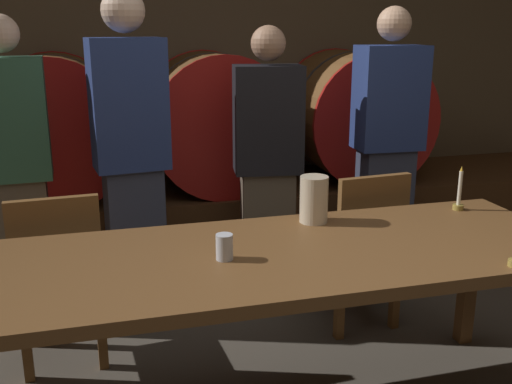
{
  "coord_description": "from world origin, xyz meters",
  "views": [
    {
      "loc": [
        -0.77,
        -1.73,
        1.61
      ],
      "look_at": [
        -0.06,
        0.93,
        0.83
      ],
      "focal_mm": 41.52,
      "sensor_mm": 36.0,
      "label": 1
    }
  ],
  "objects": [
    {
      "name": "back_wall",
      "position": [
        0.0,
        2.8,
        1.34
      ],
      "size": [
        6.32,
        0.24,
        2.69
      ],
      "primitive_type": "cube",
      "color": "brown",
      "rests_on": "ground"
    },
    {
      "name": "barrel_shelf",
      "position": [
        0.0,
        2.25,
        0.26
      ],
      "size": [
        5.69,
        0.9,
        0.53
      ],
      "primitive_type": "cube",
      "color": "#4C2D16",
      "rests_on": "ground"
    },
    {
      "name": "wine_barrel_left",
      "position": [
        -1.04,
        2.25,
        0.98
      ],
      "size": [
        0.93,
        0.82,
        0.93
      ],
      "color": "brown",
      "rests_on": "barrel_shelf"
    },
    {
      "name": "wine_barrel_center",
      "position": [
        0.0,
        2.25,
        0.98
      ],
      "size": [
        0.93,
        0.82,
        0.93
      ],
      "color": "brown",
      "rests_on": "barrel_shelf"
    },
    {
      "name": "wine_barrel_right",
      "position": [
        1.04,
        2.25,
        0.98
      ],
      "size": [
        0.93,
        0.82,
        0.93
      ],
      "color": "brown",
      "rests_on": "barrel_shelf"
    },
    {
      "name": "dining_table",
      "position": [
        -0.23,
        0.34,
        0.69
      ],
      "size": [
        2.66,
        0.85,
        0.76
      ],
      "color": "brown",
      "rests_on": "ground"
    },
    {
      "name": "chair_left",
      "position": [
        -1.0,
        1.02,
        0.49
      ],
      "size": [
        0.42,
        0.42,
        0.88
      ],
      "rotation": [
        0.0,
        0.0,
        3.21
      ],
      "color": "brown",
      "rests_on": "ground"
    },
    {
      "name": "chair_right",
      "position": [
        0.55,
        1.01,
        0.49
      ],
      "size": [
        0.43,
        0.43,
        0.88
      ],
      "rotation": [
        0.0,
        0.0,
        3.23
      ],
      "color": "brown",
      "rests_on": "ground"
    },
    {
      "name": "guest_far_left",
      "position": [
        -1.22,
        1.58,
        0.85
      ],
      "size": [
        0.39,
        0.26,
        1.67
      ],
      "rotation": [
        0.0,
        0.0,
        3.19
      ],
      "color": "brown",
      "rests_on": "ground"
    },
    {
      "name": "guest_center_left",
      "position": [
        -0.61,
        1.41,
        0.93
      ],
      "size": [
        0.41,
        0.29,
        1.79
      ],
      "rotation": [
        0.0,
        0.0,
        3.27
      ],
      "color": "#33384C",
      "rests_on": "ground"
    },
    {
      "name": "guest_center_right",
      "position": [
        0.15,
        1.44,
        0.82
      ],
      "size": [
        0.41,
        0.29,
        1.61
      ],
      "rotation": [
        0.0,
        0.0,
        3.0
      ],
      "color": "brown",
      "rests_on": "ground"
    },
    {
      "name": "guest_far_right",
      "position": [
        0.86,
        1.38,
        0.88
      ],
      "size": [
        0.39,
        0.26,
        1.72
      ],
      "rotation": [
        0.0,
        0.0,
        3.09
      ],
      "color": "#33384C",
      "rests_on": "ground"
    },
    {
      "name": "candle_right",
      "position": [
        0.87,
        0.63,
        0.82
      ],
      "size": [
        0.05,
        0.05,
        0.21
      ],
      "color": "olive",
      "rests_on": "dining_table"
    },
    {
      "name": "pitcher",
      "position": [
        0.13,
        0.64,
        0.86
      ],
      "size": [
        0.13,
        0.13,
        0.21
      ],
      "color": "beige",
      "rests_on": "dining_table"
    },
    {
      "name": "cup_right",
      "position": [
        -0.35,
        0.31,
        0.81
      ],
      "size": [
        0.06,
        0.06,
        0.1
      ],
      "primitive_type": "cylinder",
      "color": "silver",
      "rests_on": "dining_table"
    }
  ]
}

